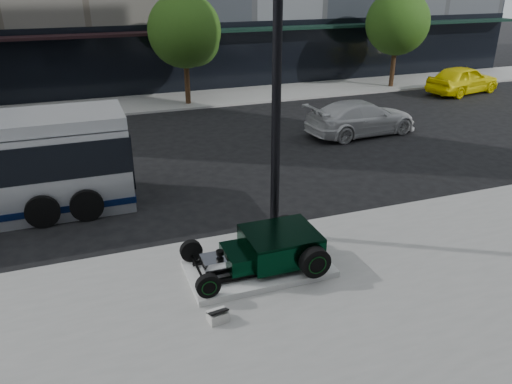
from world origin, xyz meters
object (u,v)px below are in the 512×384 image
object	(u,v)px
hot_rod	(272,248)
white_sedan	(361,118)
yellow_taxi	(463,80)
lamppost	(276,107)

from	to	relation	value
hot_rod	white_sedan	size ratio (longest dim) A/B	0.62
yellow_taxi	hot_rod	bearing A→B (deg)	116.33
white_sedan	hot_rod	bearing A→B (deg)	134.09
lamppost	yellow_taxi	distance (m)	21.64
lamppost	white_sedan	bearing A→B (deg)	46.29
lamppost	white_sedan	xyz separation A→B (m)	(7.29, 7.62, -2.93)
hot_rod	yellow_taxi	size ratio (longest dim) A/B	0.66
lamppost	yellow_taxi	size ratio (longest dim) A/B	1.58
hot_rod	lamppost	distance (m)	3.42
hot_rod	yellow_taxi	xyz separation A→B (m)	(17.98, 14.23, 0.13)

